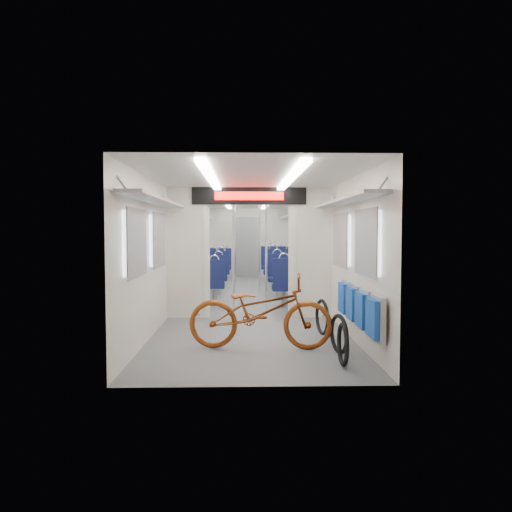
# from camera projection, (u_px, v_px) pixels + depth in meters

# --- Properties ---
(carriage) EXTENTS (12.00, 12.02, 2.31)m
(carriage) POSITION_uv_depth(u_px,v_px,m) (248.00, 233.00, 10.59)
(carriage) COLOR #515456
(carriage) RESTS_ON ground
(bicycle) EXTENTS (1.93, 0.83, 0.98)m
(bicycle) POSITION_uv_depth(u_px,v_px,m) (260.00, 311.00, 6.50)
(bicycle) COLOR brown
(bicycle) RESTS_ON ground
(flip_bench) EXTENTS (0.12, 2.09, 0.50)m
(flip_bench) POSITION_uv_depth(u_px,v_px,m) (358.00, 307.00, 6.33)
(flip_bench) COLOR gray
(flip_bench) RESTS_ON carriage
(bike_hoop_a) EXTENTS (0.05, 0.50, 0.50)m
(bike_hoop_a) POSITION_uv_depth(u_px,v_px,m) (343.00, 347.00, 5.68)
(bike_hoop_a) COLOR black
(bike_hoop_a) RESTS_ON ground
(bike_hoop_b) EXTENTS (0.16, 0.51, 0.51)m
(bike_hoop_b) POSITION_uv_depth(u_px,v_px,m) (339.00, 336.00, 6.22)
(bike_hoop_b) COLOR black
(bike_hoop_b) RESTS_ON ground
(bike_hoop_c) EXTENTS (0.14, 0.54, 0.53)m
(bike_hoop_c) POSITION_uv_depth(u_px,v_px,m) (322.00, 319.00, 7.37)
(bike_hoop_c) COLOR black
(bike_hoop_c) RESTS_ON ground
(seat_bay_near_left) EXTENTS (0.88, 1.92, 1.05)m
(seat_bay_near_left) POSITION_uv_depth(u_px,v_px,m) (206.00, 276.00, 11.14)
(seat_bay_near_left) COLOR #0D133B
(seat_bay_near_left) RESTS_ON ground
(seat_bay_near_right) EXTENTS (0.92, 2.11, 1.11)m
(seat_bay_near_right) POSITION_uv_depth(u_px,v_px,m) (291.00, 276.00, 10.82)
(seat_bay_near_right) COLOR #0D133B
(seat_bay_near_right) RESTS_ON ground
(seat_bay_far_left) EXTENTS (0.92, 2.10, 1.11)m
(seat_bay_far_left) POSITION_uv_depth(u_px,v_px,m) (215.00, 265.00, 14.52)
(seat_bay_far_left) COLOR #0D133B
(seat_bay_far_left) RESTS_ON ground
(seat_bay_far_right) EXTENTS (0.96, 2.32, 1.17)m
(seat_bay_far_right) POSITION_uv_depth(u_px,v_px,m) (279.00, 264.00, 14.53)
(seat_bay_far_right) COLOR #0D133B
(seat_bay_far_right) RESTS_ON ground
(stanchion_near_left) EXTENTS (0.04, 0.04, 2.30)m
(stanchion_near_left) POSITION_uv_depth(u_px,v_px,m) (233.00, 252.00, 9.17)
(stanchion_near_left) COLOR silver
(stanchion_near_left) RESTS_ON ground
(stanchion_near_right) EXTENTS (0.04, 0.04, 2.30)m
(stanchion_near_right) POSITION_uv_depth(u_px,v_px,m) (266.00, 251.00, 9.74)
(stanchion_near_right) COLOR silver
(stanchion_near_right) RESTS_ON ground
(stanchion_far_left) EXTENTS (0.04, 0.04, 2.30)m
(stanchion_far_left) POSITION_uv_depth(u_px,v_px,m) (235.00, 246.00, 12.64)
(stanchion_far_left) COLOR silver
(stanchion_far_left) RESTS_ON ground
(stanchion_far_right) EXTENTS (0.04, 0.04, 2.30)m
(stanchion_far_right) POSITION_uv_depth(u_px,v_px,m) (259.00, 246.00, 12.68)
(stanchion_far_right) COLOR silver
(stanchion_far_right) RESTS_ON ground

